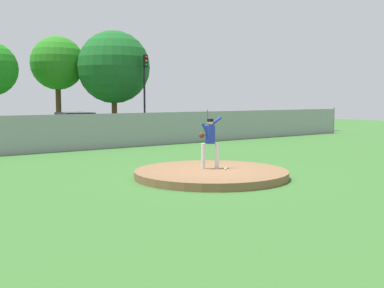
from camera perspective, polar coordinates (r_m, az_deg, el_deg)
name	(u,v)px	position (r m, az deg, el deg)	size (l,w,h in m)	color
ground_plane	(121,159)	(20.14, -8.52, -1.73)	(80.00, 80.00, 0.00)	#386B2D
asphalt_strip	(48,143)	(27.88, -16.80, 0.09)	(44.00, 7.00, 0.01)	#2B2B2D
pitchers_mound	(211,174)	(15.15, 2.29, -3.57)	(4.86, 4.86, 0.24)	brown
pitcher_youth	(210,138)	(15.32, 2.14, 0.73)	(0.80, 0.37, 1.68)	silver
baseball	(226,169)	(15.17, 4.02, -2.96)	(0.07, 0.07, 0.07)	white
chainlink_fence	(81,132)	(23.64, -13.13, 1.38)	(39.15, 0.07, 1.85)	gray
parked_car_navy	(75,127)	(28.72, -13.78, 1.93)	(2.07, 4.23, 1.69)	#161E4C
traffic_cone_orange	(189,132)	(32.16, -0.30, 1.47)	(0.40, 0.40, 0.55)	orange
traffic_light_far	(145,80)	(35.46, -5.64, 7.57)	(0.28, 0.46, 5.67)	black
tree_leaning_west	(57,63)	(38.80, -15.75, 9.23)	(4.11, 4.11, 7.27)	#4C331E
tree_broad_right	(114,67)	(37.58, -9.32, 9.02)	(5.54, 5.54, 7.66)	#4C331E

